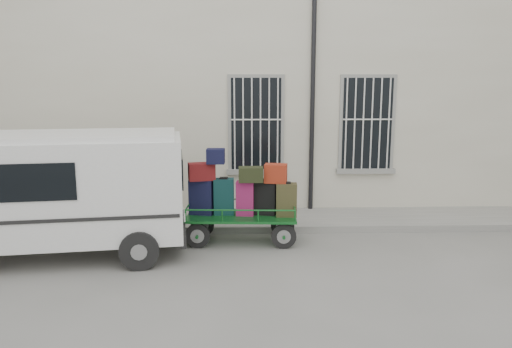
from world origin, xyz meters
The scene contains 5 objects.
ground centered at (0.00, 0.00, 0.00)m, with size 80.00×80.00×0.00m, color slate.
building centered at (0.00, 5.50, 3.00)m, with size 24.00×5.15×6.00m.
sidewalk centered at (0.00, 2.20, 0.07)m, with size 24.00×1.70×0.15m, color gray.
luggage_cart centered at (-0.79, 0.80, 0.92)m, with size 2.64×1.12×1.95m.
van centered at (-4.17, 0.08, 1.34)m, with size 4.84×2.58×2.33m.
Camera 1 is at (-0.78, -9.07, 3.27)m, focal length 35.00 mm.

